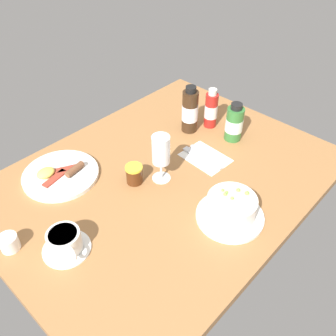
{
  "coord_description": "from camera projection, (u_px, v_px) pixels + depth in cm",
  "views": [
    {
      "loc": [
        -63.25,
        -61.09,
        79.3
      ],
      "look_at": [
        -2.7,
        -4.29,
        7.75
      ],
      "focal_mm": 38.54,
      "sensor_mm": 36.0,
      "label": 1
    }
  ],
  "objects": [
    {
      "name": "cutlery_setting",
      "position": [
        204.0,
        156.0,
        1.26
      ],
      "size": [
        12.6,
        16.97,
        0.9
      ],
      "color": "white",
      "rests_on": "ground_plane"
    },
    {
      "name": "wine_glass",
      "position": [
        161.0,
        152.0,
        1.11
      ],
      "size": [
        6.05,
        6.05,
        16.55
      ],
      "color": "white",
      "rests_on": "ground_plane"
    },
    {
      "name": "coffee_cup",
      "position": [
        65.0,
        242.0,
        0.94
      ],
      "size": [
        12.92,
        13.61,
        6.49
      ],
      "color": "white",
      "rests_on": "ground_plane"
    },
    {
      "name": "sauce_bottle_brown",
      "position": [
        190.0,
        111.0,
        1.33
      ],
      "size": [
        6.03,
        6.03,
        18.31
      ],
      "color": "#382314",
      "rests_on": "ground_plane"
    },
    {
      "name": "breakfast_plate",
      "position": [
        60.0,
        174.0,
        1.18
      ],
      "size": [
        24.66,
        24.66,
        3.7
      ],
      "color": "white",
      "rests_on": "ground_plane"
    },
    {
      "name": "porridge_bowl",
      "position": [
        232.0,
        208.0,
        1.02
      ],
      "size": [
        19.7,
        19.7,
        8.45
      ],
      "color": "white",
      "rests_on": "ground_plane"
    },
    {
      "name": "jam_jar",
      "position": [
        134.0,
        174.0,
        1.14
      ],
      "size": [
        5.52,
        5.52,
        6.29
      ],
      "color": "#4F260F",
      "rests_on": "ground_plane"
    },
    {
      "name": "sauce_bottle_green",
      "position": [
        234.0,
        123.0,
        1.3
      ],
      "size": [
        6.36,
        6.36,
        14.69
      ],
      "color": "#337233",
      "rests_on": "ground_plane"
    },
    {
      "name": "ground_plane",
      "position": [
        164.0,
        179.0,
        1.19
      ],
      "size": [
        110.0,
        84.0,
        3.0
      ],
      "primitive_type": "cube",
      "color": "#9E6B3D"
    },
    {
      "name": "sauce_bottle_red",
      "position": [
        211.0,
        110.0,
        1.36
      ],
      "size": [
        4.9,
        4.9,
        15.66
      ],
      "color": "#B21E19",
      "rests_on": "ground_plane"
    },
    {
      "name": "creamer_jug",
      "position": [
        9.0,
        242.0,
        0.95
      ],
      "size": [
        5.07,
        5.99,
        5.12
      ],
      "color": "white",
      "rests_on": "ground_plane"
    }
  ]
}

